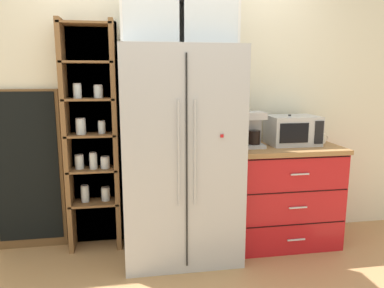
% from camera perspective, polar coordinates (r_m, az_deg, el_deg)
% --- Properties ---
extents(ground_plane, '(10.70, 10.70, 0.00)m').
position_cam_1_polar(ground_plane, '(3.34, -1.78, -16.52)').
color(ground_plane, tan).
extents(wall_back_cream, '(5.00, 0.10, 2.55)m').
position_cam_1_polar(wall_back_cream, '(3.38, -2.83, 6.40)').
color(wall_back_cream, silver).
rests_on(wall_back_cream, ground).
extents(refrigerator, '(0.94, 0.73, 1.75)m').
position_cam_1_polar(refrigerator, '(3.04, -1.86, -1.68)').
color(refrigerator, '#B7BABF').
rests_on(refrigerator, ground).
extents(pantry_shelf_column, '(0.49, 0.26, 1.98)m').
position_cam_1_polar(pantry_shelf_column, '(3.30, -15.39, 1.15)').
color(pantry_shelf_column, brown).
rests_on(pantry_shelf_column, ground).
extents(counter_cabinet, '(0.94, 0.60, 0.91)m').
position_cam_1_polar(counter_cabinet, '(3.48, 14.16, -7.59)').
color(counter_cabinet, red).
rests_on(counter_cabinet, ground).
extents(microwave, '(0.44, 0.33, 0.26)m').
position_cam_1_polar(microwave, '(3.42, 15.45, 2.10)').
color(microwave, '#B7BABF').
rests_on(microwave, counter_cabinet).
extents(coffee_maker, '(0.17, 0.20, 0.31)m').
position_cam_1_polar(coffee_maker, '(3.23, 9.46, 2.31)').
color(coffee_maker, '#B7B7BC').
rests_on(coffee_maker, counter_cabinet).
extents(mug_cream, '(0.12, 0.09, 0.09)m').
position_cam_1_polar(mug_cream, '(3.58, 19.52, 0.85)').
color(mug_cream, silver).
rests_on(mug_cream, counter_cabinet).
extents(bottle_amber, '(0.07, 0.07, 0.24)m').
position_cam_1_polar(bottle_amber, '(3.29, 15.01, 1.37)').
color(bottle_amber, brown).
rests_on(bottle_amber, counter_cabinet).
extents(bottle_clear, '(0.06, 0.06, 0.28)m').
position_cam_1_polar(bottle_clear, '(3.31, 14.90, 1.75)').
color(bottle_clear, silver).
rests_on(bottle_clear, counter_cabinet).
extents(upper_cabinet, '(0.91, 0.32, 0.70)m').
position_cam_1_polar(upper_cabinet, '(3.07, -2.14, 21.48)').
color(upper_cabinet, silver).
rests_on(upper_cabinet, refrigerator).
extents(chalkboard_menu, '(0.60, 0.04, 1.41)m').
position_cam_1_polar(chalkboard_menu, '(3.49, -24.36, -3.80)').
color(chalkboard_menu, brown).
rests_on(chalkboard_menu, ground).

